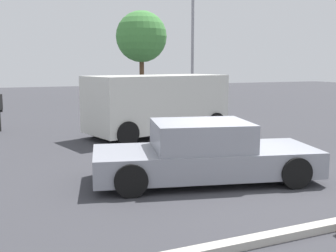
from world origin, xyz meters
name	(u,v)px	position (x,y,z in m)	size (l,w,h in m)	color
ground_plane	(227,181)	(0.00, 0.00, 0.00)	(80.00, 80.00, 0.00)	#38383D
sedan_foreground	(204,154)	(-0.43, 0.26, 0.58)	(4.96, 2.81, 1.28)	gray
van_white	(157,103)	(0.75, 5.86, 1.13)	(5.23, 3.19, 2.09)	silver
parking_curb	(326,226)	(0.00, -2.78, 0.06)	(6.45, 0.20, 0.12)	#B7B2A8
light_post_mid	(193,8)	(4.54, 10.71, 5.16)	(0.44, 0.44, 7.82)	gray
tree_back_left	(141,37)	(4.96, 19.25, 4.33)	(3.46, 3.46, 6.08)	brown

